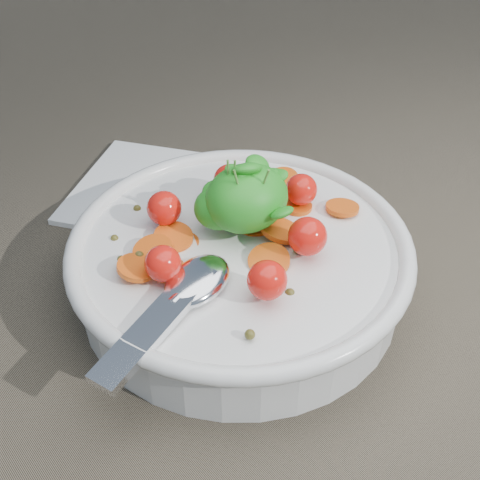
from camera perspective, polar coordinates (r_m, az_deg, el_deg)
ground at (r=0.57m, az=0.39°, el=-4.42°), size 6.00×6.00×0.00m
bowl at (r=0.55m, az=-0.03°, el=-1.92°), size 0.33×0.31×0.13m
napkin at (r=0.71m, az=-8.99°, el=4.87°), size 0.23×0.23×0.01m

